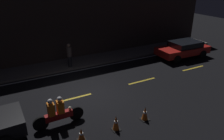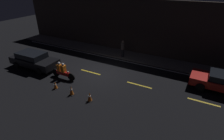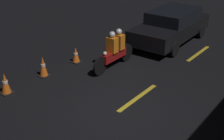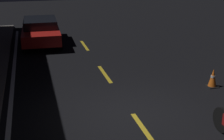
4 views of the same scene
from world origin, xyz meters
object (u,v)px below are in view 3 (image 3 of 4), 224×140
at_px(van_black, 171,25).
at_px(motorcycle, 115,50).
at_px(traffic_cone_near, 76,55).
at_px(traffic_cone_far, 5,84).
at_px(traffic_cone_mid, 43,67).

bearing_deg(van_black, motorcycle, -6.78).
xyz_separation_m(traffic_cone_near, traffic_cone_far, (3.08, -0.04, 0.04)).
xyz_separation_m(van_black, motorcycle, (3.67, -0.33, -0.10)).
bearing_deg(van_black, traffic_cone_far, -15.48).
relative_size(motorcycle, traffic_cone_mid, 3.12).
height_order(van_black, traffic_cone_near, van_black).
distance_m(van_black, traffic_cone_mid, 6.08).
relative_size(van_black, traffic_cone_mid, 6.28).
distance_m(van_black, motorcycle, 3.69).
bearing_deg(traffic_cone_mid, traffic_cone_near, 178.03).
xyz_separation_m(van_black, traffic_cone_far, (7.32, -1.81, -0.43)).
height_order(van_black, traffic_cone_mid, van_black).
bearing_deg(traffic_cone_near, motorcycle, 111.40).
relative_size(van_black, traffic_cone_far, 6.72).
xyz_separation_m(motorcycle, traffic_cone_far, (3.64, -1.47, -0.33)).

